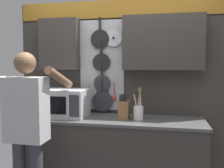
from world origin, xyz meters
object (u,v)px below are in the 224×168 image
(utensil_crock, at_px, (138,111))
(knife_block, at_px, (124,110))
(person, at_px, (27,123))
(microwave, at_px, (65,103))

(utensil_crock, bearing_deg, knife_block, -179.70)
(knife_block, height_order, person, person)
(person, bearing_deg, microwave, 75.43)
(utensil_crock, bearing_deg, person, -149.84)
(microwave, relative_size, person, 0.30)
(microwave, xyz_separation_m, utensil_crock, (0.85, 0.00, -0.07))
(utensil_crock, height_order, person, person)
(microwave, bearing_deg, utensil_crock, 0.10)
(microwave, bearing_deg, person, -104.57)
(microwave, height_order, utensil_crock, utensil_crock)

